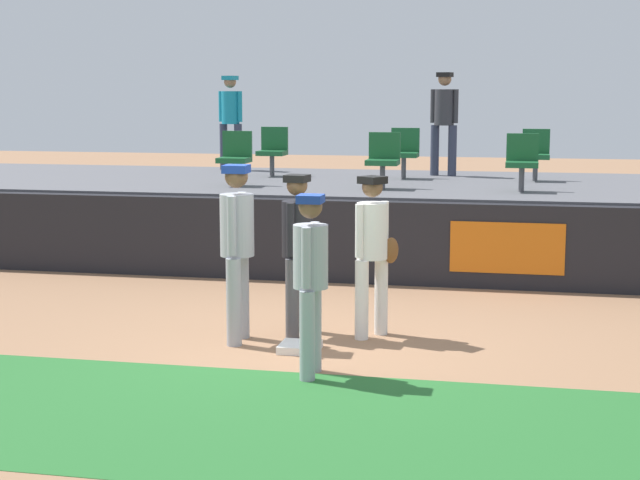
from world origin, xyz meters
The scene contains 17 objects.
ground_plane centered at (0.00, 0.00, 0.00)m, with size 60.00×60.00×0.00m, color #936B4C.
grass_foreground_strip centered at (0.00, -2.36, 0.00)m, with size 18.00×2.80×0.01m, color #26662B.
first_base centered at (-0.06, -0.19, 0.04)m, with size 0.40×0.40×0.08m, color white.
player_fielder_home centered at (0.57, 0.57, 1.00)m, with size 0.52×0.46×1.74m.
player_runner_visitor centered at (-0.78, 0.06, 1.09)m, with size 0.37×0.53×1.87m.
player_coach_visitor centered at (0.24, -1.02, 0.98)m, with size 0.33×0.48×1.70m.
player_umpire centered at (-0.24, 0.49, 1.01)m, with size 0.37×0.49×1.75m.
field_wall centered at (0.01, 3.54, 0.57)m, with size 18.00×0.26×1.14m.
bleacher_platform centered at (0.00, 6.11, 0.59)m, with size 18.00×4.80×1.17m, color #59595E.
seat_back_right centered at (2.28, 6.78, 1.64)m, with size 0.44×0.44×0.84m.
seat_front_left centered at (-2.28, 4.98, 1.64)m, with size 0.46×0.44×0.84m.
seat_front_right centered at (2.08, 4.98, 1.64)m, with size 0.47×0.44×0.84m.
seat_front_center centered at (0.03, 4.98, 1.64)m, with size 0.48×0.44×0.84m.
seat_back_left centered at (-2.15, 6.78, 1.64)m, with size 0.47×0.44×0.84m.
seat_back_center centered at (0.13, 6.78, 1.64)m, with size 0.47×0.44×0.84m.
spectator_hooded centered at (0.72, 7.44, 2.19)m, with size 0.49×0.40×1.77m.
spectator_capped centered at (-3.25, 7.91, 2.17)m, with size 0.48×0.39×1.73m.
Camera 1 is at (2.18, -9.76, 2.64)m, focal length 55.63 mm.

